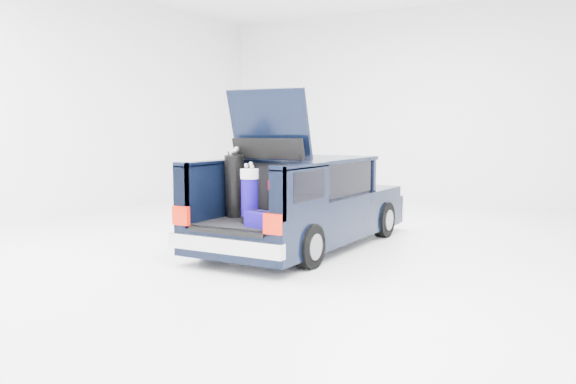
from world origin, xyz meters
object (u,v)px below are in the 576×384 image
Objects in this scene: red_suitcase at (282,201)px; blue_golf_bag at (250,195)px; black_golf_bag at (235,186)px; car at (307,205)px; blue_duffel at (263,220)px.

blue_golf_bag reaches higher than red_suitcase.
red_suitcase is 0.59× the size of black_golf_bag.
car is 4.51× the size of black_golf_bag.
blue_golf_bag is 0.51m from blue_duffel.
red_suitcase is at bearing -8.04° from black_golf_bag.
car is at bearing 58.83° from black_golf_bag.
black_golf_bag is at bearing 169.04° from red_suitcase.
red_suitcase is 0.81m from black_golf_bag.
red_suitcase is 0.71× the size of blue_golf_bag.
red_suitcase is at bearing 108.76° from blue_duffel.
car is 1.94m from blue_duffel.
blue_golf_bag is at bearing -46.34° from black_golf_bag.
blue_golf_bag is at bearing 159.37° from blue_duffel.
black_golf_bag is (-0.50, -1.31, 0.39)m from car.
car is 5.47× the size of blue_golf_bag.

